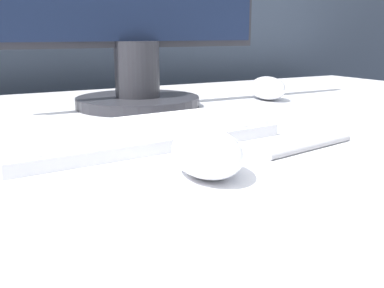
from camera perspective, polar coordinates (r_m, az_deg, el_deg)
partition_panel at (r=1.31m, az=-16.96°, el=1.47°), size 5.00×0.03×1.29m
computer_mouse_near at (r=0.45m, az=1.87°, el=-1.12°), size 0.08×0.11×0.05m
keyboard at (r=0.59m, az=-6.92°, el=1.30°), size 0.37×0.17×0.02m
computer_mouse_far at (r=0.98m, az=9.57°, el=7.00°), size 0.08×0.11×0.05m
pen at (r=0.57m, az=14.99°, el=-0.32°), size 0.16×0.04×0.01m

